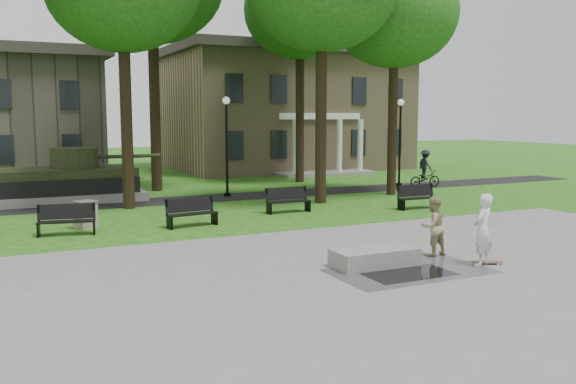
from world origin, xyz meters
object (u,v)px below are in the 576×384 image
object	(u,v)px
cyclist	(425,172)
trash_bin	(86,215)
skateboarder	(483,230)
friend_watching	(433,226)
park_bench_0	(66,219)
concrete_block	(375,257)

from	to	relation	value
cyclist	trash_bin	distance (m)	18.78
skateboarder	friend_watching	bearing A→B (deg)	-97.63
cyclist	park_bench_0	size ratio (longest dim) A/B	1.09
concrete_block	skateboarder	world-z (taller)	skateboarder
friend_watching	park_bench_0	world-z (taller)	friend_watching
skateboarder	park_bench_0	bearing A→B (deg)	-69.05
cyclist	trash_bin	bearing A→B (deg)	109.60
park_bench_0	concrete_block	bearing A→B (deg)	-39.24
skateboarder	friend_watching	distance (m)	1.50
concrete_block	friend_watching	size ratio (longest dim) A/B	1.34
trash_bin	skateboarder	bearing A→B (deg)	-49.35
concrete_block	park_bench_0	bearing A→B (deg)	130.41
cyclist	friend_watching	bearing A→B (deg)	147.47
concrete_block	cyclist	bearing A→B (deg)	47.81
friend_watching	park_bench_0	distance (m)	11.58
cyclist	park_bench_0	bearing A→B (deg)	111.56
skateboarder	cyclist	size ratio (longest dim) A/B	0.92
concrete_block	park_bench_0	size ratio (longest dim) A/B	1.19
trash_bin	cyclist	bearing A→B (deg)	14.59
friend_watching	trash_bin	distance (m)	11.67
friend_watching	park_bench_0	xyz separation A→B (m)	(-8.77, 7.57, -0.32)
park_bench_0	trash_bin	xyz separation A→B (m)	(0.72, 0.88, -0.04)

